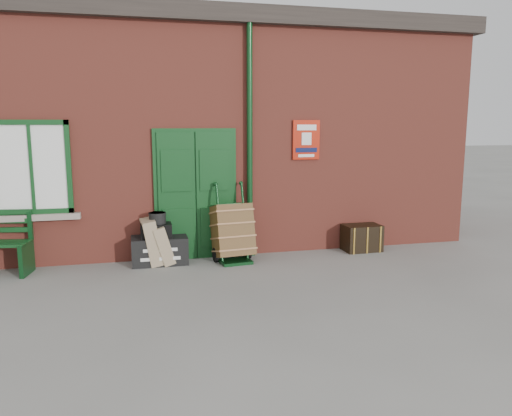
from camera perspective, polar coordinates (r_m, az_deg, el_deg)
name	(u,v)px	position (r m, az deg, el deg)	size (l,w,h in m)	color
ground	(229,282)	(7.56, -3.12, -8.41)	(80.00, 80.00, 0.00)	gray
station_building	(197,132)	(10.64, -6.72, 8.61)	(10.30, 4.30, 4.36)	#9D4132
houdini_trunk	(160,250)	(8.59, -10.95, -4.75)	(0.92, 0.51, 0.46)	black
strongbox	(156,230)	(8.51, -11.36, -2.51)	(0.51, 0.37, 0.23)	black
hatbox	(157,218)	(8.47, -11.21, -1.13)	(0.28, 0.28, 0.18)	black
suitcase_back	(152,241)	(8.55, -11.84, -3.76)	(0.22, 0.54, 0.76)	#9E8868
suitcase_front	(163,244)	(8.54, -10.62, -4.09)	(0.19, 0.49, 0.65)	#9E8868
porter_trolley	(233,232)	(8.54, -2.69, -2.74)	(0.71, 0.76, 1.32)	#0D3516
dark_trunk	(362,238)	(9.48, 11.99, -3.35)	(0.68, 0.44, 0.49)	black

